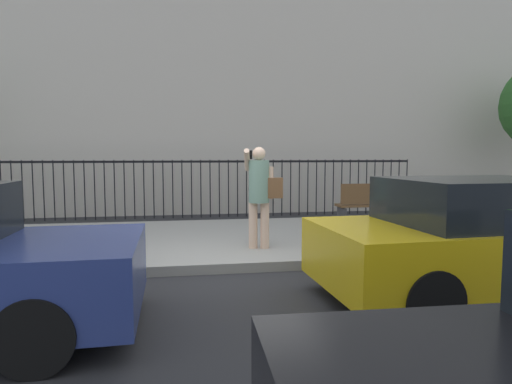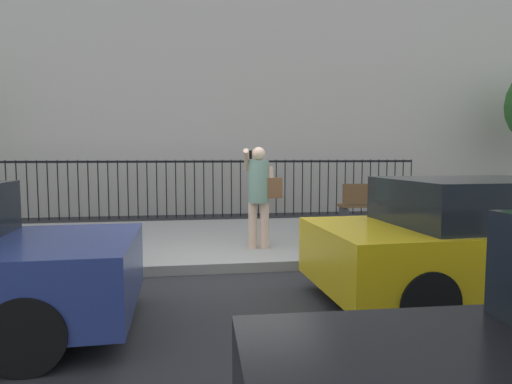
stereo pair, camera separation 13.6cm
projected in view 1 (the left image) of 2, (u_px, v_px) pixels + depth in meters
ground_plane at (227, 274)px, 6.34m from camera, size 60.00×60.00×0.00m
sidewalk at (216, 240)px, 8.50m from camera, size 28.00×4.40×0.15m
building_facade at (200, 40)px, 14.23m from camera, size 28.00×4.00×10.95m
iron_fence at (205, 181)px, 12.05m from camera, size 12.03×0.04×1.60m
taxi_yellow at (488, 240)px, 5.25m from camera, size 4.28×2.01×1.45m
pedestrian_on_phone at (260, 190)px, 7.33m from camera, size 0.69×0.50×1.71m
street_bench at (373, 203)px, 9.80m from camera, size 1.60×0.45×0.95m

